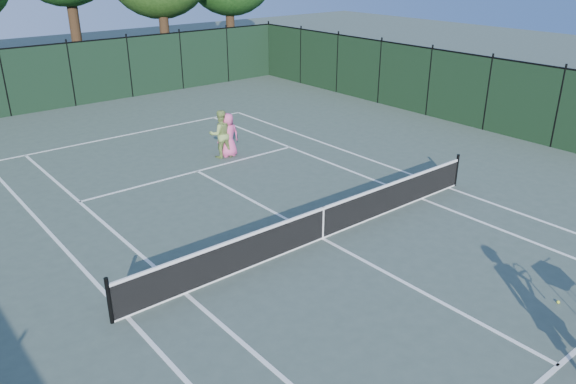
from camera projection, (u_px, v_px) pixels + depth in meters
ground at (322, 238)px, 14.80m from camera, size 90.00×90.00×0.00m
sideline_doubles_left at (127, 317)px, 11.61m from camera, size 0.10×23.77×0.01m
sideline_doubles_right at (449, 188)px, 17.99m from camera, size 0.10×23.77×0.01m
sideline_singles_left at (185, 293)px, 12.41m from camera, size 0.10×23.77×0.01m
sideline_singles_right at (422, 199)px, 17.19m from camera, size 0.10×23.77×0.01m
baseline_far at (129, 134)px, 23.27m from camera, size 10.97×0.10×0.01m
service_line_near at (559, 365)px, 10.24m from camera, size 8.23×0.10×0.01m
service_line_far at (197, 171)px, 19.36m from camera, size 8.23×0.10×0.01m
center_service_line at (322, 238)px, 14.80m from camera, size 0.10×12.80×0.01m
tennis_net at (323, 222)px, 14.62m from camera, size 11.69×0.09×1.06m
fence_far at (71, 75)px, 27.04m from camera, size 24.00×0.05×3.00m
fence_right at (558, 109)px, 21.19m from camera, size 0.05×36.00×3.00m
player_pink at (228, 135)px, 20.50m from camera, size 0.87×0.65×1.63m
player_green at (221, 134)px, 20.37m from camera, size 1.01×0.88×1.77m
loose_ball_midcourt at (558, 302)px, 12.05m from camera, size 0.07×0.07×0.07m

